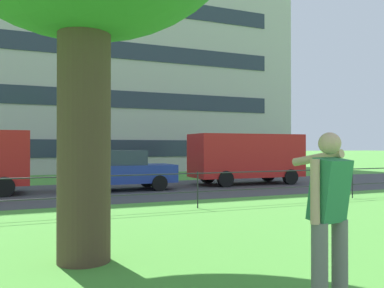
{
  "coord_description": "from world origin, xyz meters",
  "views": [
    {
      "loc": [
        -4.5,
        2.98,
        1.67
      ],
      "look_at": [
        -1.66,
        9.62,
        1.72
      ],
      "focal_mm": 38.03,
      "sensor_mm": 36.0,
      "label": 1
    }
  ],
  "objects_px": {
    "panel_van_far_left": "(247,156)",
    "apartment_building_background": "(74,47)",
    "car_blue_far_right": "(121,170)",
    "person_thrower": "(329,216)"
  },
  "relations": [
    {
      "from": "person_thrower",
      "to": "car_blue_far_right",
      "type": "relative_size",
      "value": 0.45
    },
    {
      "from": "apartment_building_background",
      "to": "panel_van_far_left",
      "type": "bearing_deg",
      "value": -73.01
    },
    {
      "from": "apartment_building_background",
      "to": "car_blue_far_right",
      "type": "bearing_deg",
      "value": -91.28
    },
    {
      "from": "person_thrower",
      "to": "panel_van_far_left",
      "type": "distance_m",
      "value": 14.33
    },
    {
      "from": "person_thrower",
      "to": "apartment_building_background",
      "type": "bearing_deg",
      "value": 87.7
    },
    {
      "from": "person_thrower",
      "to": "car_blue_far_right",
      "type": "height_order",
      "value": "person_thrower"
    },
    {
      "from": "panel_van_far_left",
      "to": "apartment_building_background",
      "type": "relative_size",
      "value": 0.16
    },
    {
      "from": "person_thrower",
      "to": "apartment_building_background",
      "type": "xyz_separation_m",
      "value": [
        1.22,
        30.44,
        8.69
      ]
    },
    {
      "from": "panel_van_far_left",
      "to": "apartment_building_background",
      "type": "xyz_separation_m",
      "value": [
        -5.42,
        17.74,
        8.4
      ]
    },
    {
      "from": "car_blue_far_right",
      "to": "apartment_building_background",
      "type": "bearing_deg",
      "value": 88.72
    }
  ]
}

